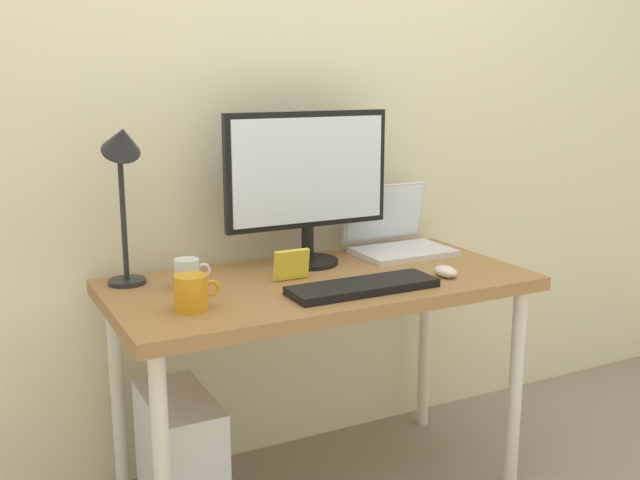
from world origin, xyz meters
name	(u,v)px	position (x,y,z in m)	size (l,w,h in m)	color
back_wall	(269,80)	(0.00, 0.37, 1.30)	(4.40, 0.04, 2.60)	beige
desk	(320,301)	(0.00, 0.00, 0.64)	(1.27, 0.62, 0.71)	olive
monitor	(308,179)	(0.05, 0.18, 0.99)	(0.56, 0.20, 0.49)	black
laptop	(395,235)	(0.39, 0.19, 0.77)	(0.32, 0.26, 0.23)	silver
desk_lamp	(123,167)	(-0.53, 0.18, 1.07)	(0.11, 0.16, 0.49)	#232328
keyboard	(363,287)	(0.05, -0.17, 0.73)	(0.44, 0.14, 0.02)	black
mouse	(446,271)	(0.35, -0.16, 0.73)	(0.06, 0.09, 0.03)	silver
coffee_mug	(191,293)	(-0.44, -0.12, 0.76)	(0.12, 0.09, 0.09)	orange
glass_cup	(188,274)	(-0.39, 0.08, 0.76)	(0.11, 0.07, 0.09)	silver
photo_frame	(291,264)	(-0.08, 0.03, 0.76)	(0.11, 0.02, 0.09)	yellow
computer_tower	(181,464)	(-0.45, 0.01, 0.21)	(0.18, 0.36, 0.42)	silver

